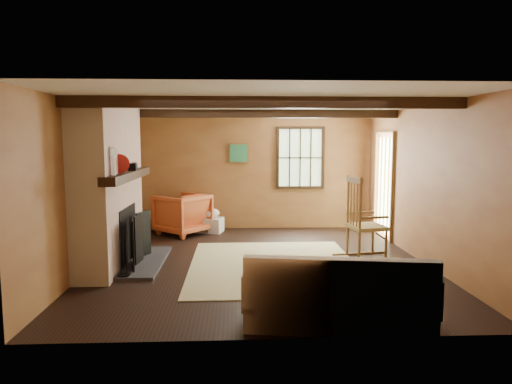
{
  "coord_description": "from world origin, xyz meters",
  "views": [
    {
      "loc": [
        -0.37,
        -6.86,
        1.87
      ],
      "look_at": [
        -0.04,
        0.4,
        1.04
      ],
      "focal_mm": 32.0,
      "sensor_mm": 36.0,
      "label": 1
    }
  ],
  "objects": [
    {
      "name": "laundry_basket",
      "position": [
        -0.89,
        2.34,
        0.15
      ],
      "size": [
        0.58,
        0.5,
        0.3
      ],
      "primitive_type": "cube",
      "rotation": [
        0.0,
        0.0,
        -0.27
      ],
      "color": "silver",
      "rests_on": "ground"
    },
    {
      "name": "rocking_chair",
      "position": [
        1.66,
        0.17,
        0.55
      ],
      "size": [
        1.02,
        0.64,
        1.31
      ],
      "rotation": [
        0.0,
        0.0,
        1.74
      ],
      "color": "#A28D4F",
      "rests_on": "ground"
    },
    {
      "name": "armchair",
      "position": [
        -1.43,
        2.17,
        0.41
      ],
      "size": [
        1.25,
        1.25,
        0.82
      ],
      "primitive_type": "imported",
      "rotation": [
        0.0,
        0.0,
        -2.27
      ],
      "color": "#BF6026",
      "rests_on": "ground"
    },
    {
      "name": "rug",
      "position": [
        0.2,
        -0.2,
        0.0
      ],
      "size": [
        2.5,
        3.0,
        0.01
      ],
      "primitive_type": "cube",
      "color": "tan",
      "rests_on": "ground"
    },
    {
      "name": "room_envelope",
      "position": [
        0.22,
        0.26,
        1.63
      ],
      "size": [
        5.02,
        5.52,
        2.44
      ],
      "color": "#9A6836",
      "rests_on": "ground"
    },
    {
      "name": "ground",
      "position": [
        0.0,
        0.0,
        0.0
      ],
      "size": [
        5.5,
        5.5,
        0.0
      ],
      "primitive_type": "plane",
      "color": "black",
      "rests_on": "ground"
    },
    {
      "name": "firewood_pile",
      "position": [
        -2.09,
        2.48,
        0.13
      ],
      "size": [
        0.7,
        0.13,
        0.25
      ],
      "color": "brown",
      "rests_on": "ground"
    },
    {
      "name": "fireplace",
      "position": [
        -2.23,
        -0.0,
        1.1
      ],
      "size": [
        1.02,
        2.3,
        2.4
      ],
      "color": "#AE4943",
      "rests_on": "ground"
    },
    {
      "name": "basket_pillow",
      "position": [
        -0.89,
        2.34,
        0.4
      ],
      "size": [
        0.46,
        0.4,
        0.2
      ],
      "primitive_type": "ellipsoid",
      "rotation": [
        0.0,
        0.0,
        0.25
      ],
      "color": "silver",
      "rests_on": "laundry_basket"
    },
    {
      "name": "sofa",
      "position": [
        0.67,
        -2.4,
        0.27
      ],
      "size": [
        1.98,
        1.1,
        0.76
      ],
      "rotation": [
        0.0,
        0.0,
        -0.15
      ],
      "color": "silver",
      "rests_on": "ground"
    }
  ]
}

